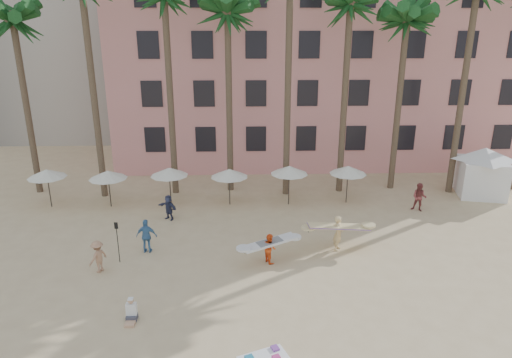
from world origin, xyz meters
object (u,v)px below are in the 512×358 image
at_px(cabana, 483,167).
at_px(carrier_white, 270,247).
at_px(pink_hotel, 319,67).
at_px(carrier_yellow, 338,231).

xyz_separation_m(cabana, carrier_white, (-15.66, -9.30, -1.21)).
distance_m(pink_hotel, cabana, 16.81).
height_order(pink_hotel, cabana, pink_hotel).
bearing_deg(carrier_white, pink_hotel, 74.95).
height_order(cabana, carrier_yellow, cabana).
bearing_deg(carrier_white, carrier_yellow, 18.22).
distance_m(carrier_yellow, carrier_white, 3.99).
bearing_deg(cabana, carrier_white, -149.30).
xyz_separation_m(cabana, carrier_yellow, (-11.88, -8.05, -0.98)).
height_order(cabana, carrier_white, cabana).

